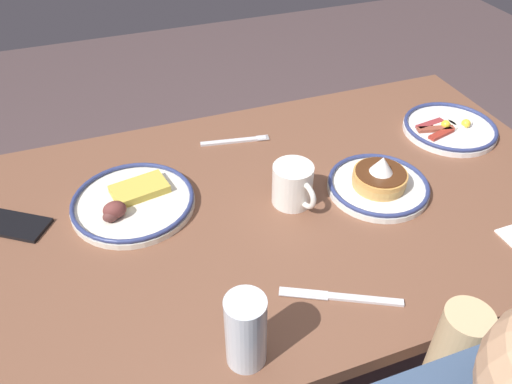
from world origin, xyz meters
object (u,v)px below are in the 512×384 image
coffee_mug (293,184)px  plate_center_pancakes (450,128)px  drinking_glass (246,334)px  butter_knife (340,297)px  plate_near_main (132,202)px  plate_far_companion (379,183)px  cell_phone (14,225)px  fork_near (235,141)px

coffee_mug → plate_center_pancakes: bearing=-166.6°
drinking_glass → butter_knife: bearing=-164.6°
plate_near_main → coffee_mug: coffee_mug is taller
plate_far_companion → butter_knife: 0.34m
plate_center_pancakes → drinking_glass: (0.73, 0.46, 0.05)m
plate_near_main → plate_far_companion: size_ratio=1.17×
plate_near_main → cell_phone: (0.25, -0.02, -0.01)m
cell_phone → plate_center_pancakes: bearing=-146.2°
drinking_glass → cell_phone: (0.36, -0.46, -0.06)m
plate_near_main → drinking_glass: 0.46m
fork_near → drinking_glass: bearing=73.5°
coffee_mug → drinking_glass: size_ratio=0.84×
plate_center_pancakes → plate_far_companion: plate_far_companion is taller
coffee_mug → fork_near: 0.28m
drinking_glass → cell_phone: bearing=-52.1°
cell_phone → drinking_glass: bearing=162.1°
coffee_mug → butter_knife: size_ratio=0.58×
cell_phone → fork_near: (-0.54, -0.14, -0.00)m
butter_knife → plate_near_main: bearing=-50.6°
plate_near_main → cell_phone: size_ratio=1.88×
plate_far_companion → cell_phone: 0.80m
plate_far_companion → cell_phone: size_ratio=1.61×
plate_far_companion → fork_near: (0.25, -0.30, -0.02)m
cell_phone → fork_near: bearing=-131.0°
plate_near_main → coffee_mug: bearing=163.0°
plate_far_companion → butter_knife: plate_far_companion is taller
plate_center_pancakes → drinking_glass: size_ratio=1.70×
butter_knife → coffee_mug: bearing=-94.9°
drinking_glass → butter_knife: drinking_glass is taller
plate_near_main → drinking_glass: (-0.11, 0.44, 0.05)m
fork_near → cell_phone: bearing=14.9°
fork_near → plate_far_companion: bearing=129.3°
plate_near_main → cell_phone: bearing=-5.4°
fork_near → butter_knife: same height
plate_near_main → fork_near: size_ratio=1.50×
drinking_glass → butter_knife: (-0.20, -0.06, -0.06)m
plate_far_companion → drinking_glass: 0.53m
butter_knife → drinking_glass: bearing=15.4°
coffee_mug → cell_phone: size_ratio=0.84×
drinking_glass → plate_near_main: bearing=-75.5°
plate_center_pancakes → cell_phone: size_ratio=1.69×
drinking_glass → butter_knife: size_ratio=0.69×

